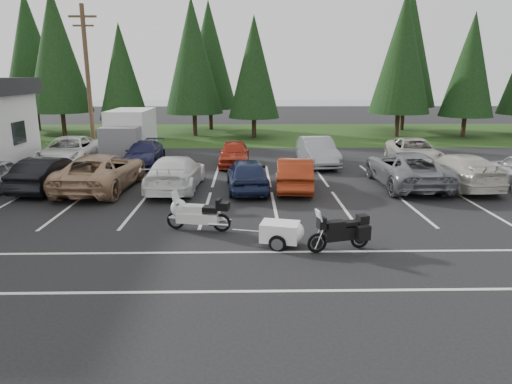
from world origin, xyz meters
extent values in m
plane|color=black|center=(0.00, 0.00, 0.00)|extent=(120.00, 120.00, 0.00)
cube|color=#1B3410|center=(0.00, 24.00, 0.01)|extent=(80.00, 16.00, 0.01)
cube|color=slate|center=(4.00, 55.00, 0.00)|extent=(70.00, 50.00, 0.02)
cylinder|color=#473321|center=(-10.00, 12.00, 4.50)|extent=(0.26, 0.26, 9.00)
cube|color=#473321|center=(-10.00, 12.00, 8.30)|extent=(1.60, 0.12, 0.12)
cube|color=#473321|center=(-10.00, 12.00, 7.80)|extent=(1.20, 0.10, 0.10)
cube|color=silver|center=(0.00, 2.00, 0.00)|extent=(32.00, 16.00, 0.01)
cylinder|color=#332316|center=(-16.00, 22.80, 1.39)|extent=(0.36, 0.36, 2.78)
cone|color=black|center=(-16.00, 22.80, 6.96)|extent=(5.10, 5.10, 9.86)
cylinder|color=#332316|center=(-10.50, 21.40, 1.06)|extent=(0.36, 0.36, 2.11)
cone|color=black|center=(-10.50, 21.40, 5.28)|extent=(3.87, 3.87, 7.48)
cylinder|color=#332316|center=(-5.00, 22.90, 1.31)|extent=(0.36, 0.36, 2.62)
cone|color=black|center=(-5.00, 22.90, 6.54)|extent=(4.80, 4.80, 9.27)
cylinder|color=#332316|center=(0.00, 21.60, 1.13)|extent=(0.36, 0.36, 2.26)
cone|color=black|center=(0.00, 21.60, 5.64)|extent=(4.14, 4.14, 7.99)
cylinder|color=#332316|center=(12.00, 22.10, 1.34)|extent=(0.36, 0.36, 2.69)
cone|color=black|center=(12.00, 22.10, 6.72)|extent=(4.93, 4.93, 9.52)
cylinder|color=#332316|center=(17.50, 21.80, 1.16)|extent=(0.36, 0.36, 2.33)
cone|color=black|center=(17.50, 21.80, 5.82)|extent=(4.27, 4.27, 8.24)
cylinder|color=#332316|center=(-20.00, 27.00, 1.44)|extent=(0.36, 0.36, 2.88)
cone|color=black|center=(-20.00, 27.00, 7.20)|extent=(5.28, 5.28, 10.20)
cylinder|color=#332316|center=(-4.00, 27.50, 1.36)|extent=(0.36, 0.36, 2.71)
cone|color=black|center=(-4.00, 27.50, 6.78)|extent=(4.97, 4.97, 9.61)
cylinder|color=#332316|center=(14.00, 26.80, 1.50)|extent=(0.36, 0.36, 3.00)
cone|color=black|center=(14.00, 26.80, 7.50)|extent=(5.50, 5.50, 10.62)
imported|color=black|center=(-9.51, 4.24, 0.75)|extent=(1.99, 4.69, 1.51)
imported|color=tan|center=(-7.14, 4.22, 0.82)|extent=(3.13, 6.10, 1.65)
imported|color=white|center=(-3.81, 4.18, 0.77)|extent=(2.39, 5.37, 1.53)
imported|color=#1A2342|center=(-0.57, 3.92, 0.74)|extent=(2.05, 4.46, 1.48)
imported|color=maroon|center=(1.59, 4.07, 0.73)|extent=(1.94, 4.54, 1.46)
imported|color=slate|center=(6.83, 4.63, 0.81)|extent=(2.69, 5.82, 1.62)
imported|color=beige|center=(9.18, 4.43, 0.77)|extent=(2.60, 5.49, 1.55)
imported|color=white|center=(-10.80, 10.07, 0.80)|extent=(3.01, 5.91, 1.60)
imported|color=#191B3F|center=(-6.51, 9.96, 0.66)|extent=(1.89, 4.57, 1.32)
imported|color=#9F2714|center=(-1.31, 9.67, 0.71)|extent=(1.71, 4.19, 1.42)
imported|color=gray|center=(3.44, 9.70, 0.79)|extent=(2.04, 4.93, 1.59)
imported|color=#B4B0A5|center=(9.07, 9.87, 0.74)|extent=(3.00, 5.56, 1.48)
camera|label=1|loc=(-0.56, -16.03, 5.07)|focal=32.00mm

